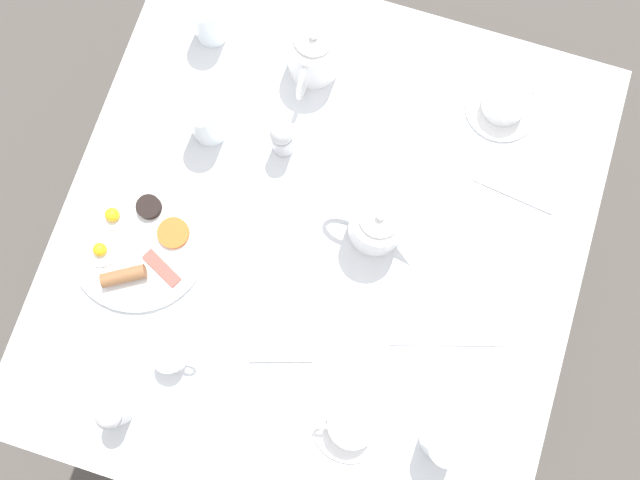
% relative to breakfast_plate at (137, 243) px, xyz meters
% --- Properties ---
extents(ground_plane, '(8.00, 8.00, 0.00)m').
position_rel_breakfast_plate_xyz_m(ground_plane, '(0.35, 0.11, -0.74)').
color(ground_plane, '#4C4742').
extents(table, '(1.04, 1.10, 0.73)m').
position_rel_breakfast_plate_xyz_m(table, '(0.35, 0.11, -0.07)').
color(table, silver).
rests_on(table, ground_plane).
extents(breakfast_plate, '(0.28, 0.28, 0.04)m').
position_rel_breakfast_plate_xyz_m(breakfast_plate, '(0.00, 0.00, 0.00)').
color(breakfast_plate, white).
rests_on(breakfast_plate, table).
extents(teapot_near, '(0.20, 0.11, 0.14)m').
position_rel_breakfast_plate_xyz_m(teapot_near, '(0.44, 0.17, 0.05)').
color(teapot_near, white).
rests_on(teapot_near, table).
extents(teapot_far, '(0.11, 0.20, 0.14)m').
position_rel_breakfast_plate_xyz_m(teapot_far, '(0.22, 0.47, 0.05)').
color(teapot_far, white).
rests_on(teapot_far, table).
extents(teacup_with_saucer_left, '(0.15, 0.15, 0.06)m').
position_rel_breakfast_plate_xyz_m(teacup_with_saucer_left, '(0.51, -0.20, 0.02)').
color(teacup_with_saucer_left, white).
rests_on(teacup_with_saucer_left, table).
extents(teacup_with_saucer_right, '(0.15, 0.15, 0.06)m').
position_rel_breakfast_plate_xyz_m(teacup_with_saucer_right, '(0.62, 0.50, 0.02)').
color(teacup_with_saucer_right, white).
rests_on(teacup_with_saucer_right, table).
extents(water_glass_tall, '(0.07, 0.07, 0.11)m').
position_rel_breakfast_plate_xyz_m(water_glass_tall, '(0.06, 0.27, 0.05)').
color(water_glass_tall, white).
rests_on(water_glass_tall, table).
extents(water_glass_short, '(0.07, 0.07, 0.11)m').
position_rel_breakfast_plate_xyz_m(water_glass_short, '(0.67, -0.19, 0.04)').
color(water_glass_short, white).
rests_on(water_glass_short, table).
extents(wine_glass_spare, '(0.07, 0.07, 0.10)m').
position_rel_breakfast_plate_xyz_m(wine_glass_spare, '(-0.01, 0.48, 0.04)').
color(wine_glass_spare, white).
rests_on(wine_glass_spare, table).
extents(creamer_jug, '(0.08, 0.06, 0.05)m').
position_rel_breakfast_plate_xyz_m(creamer_jug, '(0.15, -0.19, 0.02)').
color(creamer_jug, white).
rests_on(creamer_jug, table).
extents(pepper_grinder, '(0.05, 0.05, 0.11)m').
position_rel_breakfast_plate_xyz_m(pepper_grinder, '(0.09, -0.32, 0.05)').
color(pepper_grinder, '#BCBCC1').
rests_on(pepper_grinder, table).
extents(salt_grinder, '(0.05, 0.05, 0.11)m').
position_rel_breakfast_plate_xyz_m(salt_grinder, '(0.22, 0.28, 0.05)').
color(salt_grinder, '#BCBCC1').
rests_on(salt_grinder, table).
extents(napkin_folded, '(0.15, 0.13, 0.01)m').
position_rel_breakfast_plate_xyz_m(napkin_folded, '(0.33, -0.09, -0.01)').
color(napkin_folded, white).
rests_on(napkin_folded, table).
extents(fork_by_plate, '(0.17, 0.04, 0.00)m').
position_rel_breakfast_plate_xyz_m(fork_by_plate, '(0.69, 0.32, -0.01)').
color(fork_by_plate, silver).
rests_on(fork_by_plate, table).
extents(knife_by_plate, '(0.22, 0.08, 0.00)m').
position_rel_breakfast_plate_xyz_m(knife_by_plate, '(0.64, -0.00, -0.01)').
color(knife_by_plate, silver).
rests_on(knife_by_plate, table).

